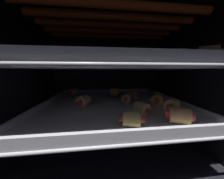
# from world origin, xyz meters

# --- Properties ---
(ground_plane) EXTENTS (0.53, 0.47, 0.01)m
(ground_plane) POSITION_xyz_m (0.00, 0.00, -0.01)
(ground_plane) COLOR black
(oven_wall_back) EXTENTS (0.53, 0.01, 0.38)m
(oven_wall_back) POSITION_xyz_m (0.00, 0.23, 0.19)
(oven_wall_back) COLOR black
(oven_wall_back) RESTS_ON ground_plane
(oven_wall_left) EXTENTS (0.01, 0.45, 0.38)m
(oven_wall_left) POSITION_xyz_m (-0.26, 0.00, 0.19)
(oven_wall_left) COLOR black
(oven_wall_left) RESTS_ON ground_plane
(oven_wall_right) EXTENTS (0.01, 0.45, 0.38)m
(oven_wall_right) POSITION_xyz_m (0.26, 0.00, 0.19)
(oven_wall_right) COLOR black
(oven_wall_right) RESTS_ON ground_plane
(oven_ceiling) EXTENTS (0.53, 0.47, 0.01)m
(oven_ceiling) POSITION_xyz_m (0.00, 0.00, 0.39)
(oven_ceiling) COLOR black
(heating_element) EXTENTS (0.41, 0.21, 0.02)m
(heating_element) POSITION_xyz_m (0.00, -0.00, 0.35)
(heating_element) COLOR #F25919
(oven_rack_lower) EXTENTS (0.49, 0.44, 0.01)m
(oven_rack_lower) POSITION_xyz_m (0.00, 0.00, 0.11)
(oven_rack_lower) COLOR #B7B7BC
(baking_tray_lower) EXTENTS (0.41, 0.38, 0.02)m
(baking_tray_lower) POSITION_xyz_m (0.00, 0.00, 0.12)
(baking_tray_lower) COLOR silver
(baking_tray_lower) RESTS_ON oven_rack_lower
(pig_in_blanket_lower_0) EXTENTS (0.04, 0.05, 0.03)m
(pig_in_blanket_lower_0) POSITION_xyz_m (0.05, 0.00, 0.14)
(pig_in_blanket_lower_0) COLOR tan
(pig_in_blanket_lower_0) RESTS_ON baking_tray_lower
(pig_in_blanket_lower_1) EXTENTS (0.05, 0.06, 0.03)m
(pig_in_blanket_lower_1) POSITION_xyz_m (0.13, -0.03, 0.14)
(pig_in_blanket_lower_1) COLOR tan
(pig_in_blanket_lower_1) RESTS_ON baking_tray_lower
(pig_in_blanket_lower_2) EXTENTS (0.04, 0.05, 0.03)m
(pig_in_blanket_lower_2) POSITION_xyz_m (0.08, 0.04, 0.13)
(pig_in_blanket_lower_2) COLOR tan
(pig_in_blanket_lower_2) RESTS_ON baking_tray_lower
(pig_in_blanket_lower_3) EXTENTS (0.04, 0.05, 0.03)m
(pig_in_blanket_lower_3) POSITION_xyz_m (-0.09, -0.03, 0.14)
(pig_in_blanket_lower_3) COLOR tan
(pig_in_blanket_lower_3) RESTS_ON baking_tray_lower
(pig_in_blanket_lower_4) EXTENTS (0.05, 0.04, 0.03)m
(pig_in_blanket_lower_4) POSITION_xyz_m (0.11, -0.15, 0.14)
(pig_in_blanket_lower_4) COLOR tan
(pig_in_blanket_lower_4) RESTS_ON baking_tray_lower
(pig_in_blanket_lower_5) EXTENTS (0.05, 0.05, 0.03)m
(pig_in_blanket_lower_5) POSITION_xyz_m (0.02, 0.08, 0.14)
(pig_in_blanket_lower_5) COLOR tan
(pig_in_blanket_lower_5) RESTS_ON baking_tray_lower
(pig_in_blanket_lower_6) EXTENTS (0.04, 0.05, 0.03)m
(pig_in_blanket_lower_6) POSITION_xyz_m (0.06, -0.10, 0.14)
(pig_in_blanket_lower_6) COLOR tan
(pig_in_blanket_lower_6) RESTS_ON baking_tray_lower
(pig_in_blanket_lower_7) EXTENTS (0.05, 0.05, 0.03)m
(pig_in_blanket_lower_7) POSITION_xyz_m (0.14, -0.10, 0.14)
(pig_in_blanket_lower_7) COLOR tan
(pig_in_blanket_lower_7) RESTS_ON baking_tray_lower
(pig_in_blanket_lower_8) EXTENTS (0.05, 0.03, 0.03)m
(pig_in_blanket_lower_8) POSITION_xyz_m (0.02, -0.15, 0.14)
(pig_in_blanket_lower_8) COLOR tan
(pig_in_blanket_lower_8) RESTS_ON baking_tray_lower
(pig_in_blanket_lower_9) EXTENTS (0.04, 0.05, 0.03)m
(pig_in_blanket_lower_9) POSITION_xyz_m (-0.15, 0.13, 0.14)
(pig_in_blanket_lower_9) COLOR tan
(pig_in_blanket_lower_9) RESTS_ON baking_tray_lower
(oven_rack_upper) EXTENTS (0.49, 0.44, 0.01)m
(oven_rack_upper) POSITION_xyz_m (0.00, -0.00, 0.23)
(oven_rack_upper) COLOR #B7B7BC
(baking_tray_upper) EXTENTS (0.41, 0.38, 0.02)m
(baking_tray_upper) POSITION_xyz_m (0.00, 0.00, 0.24)
(baking_tray_upper) COLOR silver
(baking_tray_upper) RESTS_ON oven_rack_upper
(pig_in_blanket_upper_0) EXTENTS (0.06, 0.03, 0.03)m
(pig_in_blanket_upper_0) POSITION_xyz_m (0.09, 0.02, 0.26)
(pig_in_blanket_upper_0) COLOR tan
(pig_in_blanket_upper_0) RESTS_ON baking_tray_upper
(pig_in_blanket_upper_1) EXTENTS (0.05, 0.05, 0.03)m
(pig_in_blanket_upper_1) POSITION_xyz_m (0.11, 0.07, 0.26)
(pig_in_blanket_upper_1) COLOR tan
(pig_in_blanket_upper_1) RESTS_ON baking_tray_upper
(pig_in_blanket_upper_2) EXTENTS (0.04, 0.04, 0.03)m
(pig_in_blanket_upper_2) POSITION_xyz_m (0.16, -0.15, 0.26)
(pig_in_blanket_upper_2) COLOR tan
(pig_in_blanket_upper_2) RESTS_ON baking_tray_upper
(pig_in_blanket_upper_3) EXTENTS (0.06, 0.05, 0.03)m
(pig_in_blanket_upper_3) POSITION_xyz_m (0.04, -0.06, 0.26)
(pig_in_blanket_upper_3) COLOR tan
(pig_in_blanket_upper_3) RESTS_ON baking_tray_upper
(pig_in_blanket_upper_4) EXTENTS (0.04, 0.05, 0.03)m
(pig_in_blanket_upper_4) POSITION_xyz_m (0.09, -0.06, 0.26)
(pig_in_blanket_upper_4) COLOR tan
(pig_in_blanket_upper_4) RESTS_ON baking_tray_upper
(pig_in_blanket_upper_5) EXTENTS (0.04, 0.05, 0.03)m
(pig_in_blanket_upper_5) POSITION_xyz_m (-0.04, -0.08, 0.26)
(pig_in_blanket_upper_5) COLOR tan
(pig_in_blanket_upper_5) RESTS_ON baking_tray_upper
(pig_in_blanket_upper_6) EXTENTS (0.05, 0.04, 0.02)m
(pig_in_blanket_upper_6) POSITION_xyz_m (-0.08, -0.10, 0.26)
(pig_in_blanket_upper_6) COLOR tan
(pig_in_blanket_upper_6) RESTS_ON baking_tray_upper
(pig_in_blanket_upper_7) EXTENTS (0.06, 0.04, 0.03)m
(pig_in_blanket_upper_7) POSITION_xyz_m (-0.17, -0.05, 0.26)
(pig_in_blanket_upper_7) COLOR tan
(pig_in_blanket_upper_7) RESTS_ON baking_tray_upper
(pig_in_blanket_upper_8) EXTENTS (0.03, 0.06, 0.02)m
(pig_in_blanket_upper_8) POSITION_xyz_m (-0.03, 0.02, 0.26)
(pig_in_blanket_upper_8) COLOR tan
(pig_in_blanket_upper_8) RESTS_ON baking_tray_upper
(pig_in_blanket_upper_9) EXTENTS (0.05, 0.04, 0.03)m
(pig_in_blanket_upper_9) POSITION_xyz_m (0.15, -0.08, 0.26)
(pig_in_blanket_upper_9) COLOR tan
(pig_in_blanket_upper_9) RESTS_ON baking_tray_upper
(pig_in_blanket_upper_10) EXTENTS (0.03, 0.06, 0.03)m
(pig_in_blanket_upper_10) POSITION_xyz_m (0.05, 0.08, 0.26)
(pig_in_blanket_upper_10) COLOR tan
(pig_in_blanket_upper_10) RESTS_ON baking_tray_upper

